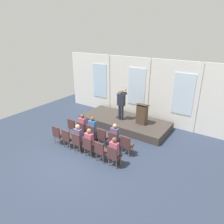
{
  "coord_description": "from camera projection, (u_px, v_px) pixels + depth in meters",
  "views": [
    {
      "loc": [
        5.41,
        -5.41,
        5.16
      ],
      "look_at": [
        -0.04,
        2.64,
        1.24
      ],
      "focal_mm": 32.58,
      "sensor_mm": 36.0,
      "label": 1
    }
  ],
  "objects": [
    {
      "name": "chair_r1_c5",
      "position": [
        114.0,
        155.0,
        8.1
      ],
      "size": [
        0.46,
        0.44,
        0.94
      ],
      "color": "olive",
      "rests_on": "ground"
    },
    {
      "name": "audience_r0_c4",
      "position": [
        115.0,
        135.0,
        9.2
      ],
      "size": [
        0.36,
        0.39,
        1.33
      ],
      "color": "#2D2D33",
      "rests_on": "ground"
    },
    {
      "name": "rear_partition",
      "position": [
        137.0,
        89.0,
        12.21
      ],
      "size": [
        10.34,
        0.14,
        3.75
      ],
      "color": "silver",
      "rests_on": "ground"
    },
    {
      "name": "ground_plane",
      "position": [
        79.0,
        157.0,
        8.89
      ],
      "size": [
        13.7,
        13.7,
        0.0
      ],
      "primitive_type": "plane",
      "color": "#2D384C"
    },
    {
      "name": "lectern",
      "position": [
        142.0,
        114.0,
        10.95
      ],
      "size": [
        0.6,
        0.48,
        1.16
      ],
      "color": "#4C3828",
      "rests_on": "stage_platform"
    },
    {
      "name": "chair_r1_c0",
      "position": [
        58.0,
        134.0,
        9.78
      ],
      "size": [
        0.46,
        0.44,
        0.94
      ],
      "color": "olive",
      "rests_on": "ground"
    },
    {
      "name": "audience_r1_c3",
      "position": [
        90.0,
        141.0,
        8.76
      ],
      "size": [
        0.36,
        0.39,
        1.32
      ],
      "color": "#2D2D33",
      "rests_on": "ground"
    },
    {
      "name": "chair_r0_c4",
      "position": [
        114.0,
        140.0,
        9.22
      ],
      "size": [
        0.46,
        0.44,
        0.94
      ],
      "color": "olive",
      "rests_on": "ground"
    },
    {
      "name": "chair_r1_c3",
      "position": [
        89.0,
        146.0,
        8.77
      ],
      "size": [
        0.46,
        0.44,
        0.94
      ],
      "color": "olive",
      "rests_on": "ground"
    },
    {
      "name": "mic_stand",
      "position": [
        119.0,
        112.0,
        11.8
      ],
      "size": [
        0.28,
        0.28,
        1.55
      ],
      "color": "black",
      "rests_on": "stage_platform"
    },
    {
      "name": "audience_r0_c2",
      "position": [
        93.0,
        128.0,
        9.87
      ],
      "size": [
        0.36,
        0.39,
        1.36
      ],
      "color": "#2D2D33",
      "rests_on": "ground"
    },
    {
      "name": "chair_r0_c2",
      "position": [
        92.0,
        133.0,
        9.89
      ],
      "size": [
        0.46,
        0.44,
        0.94
      ],
      "color": "olive",
      "rests_on": "ground"
    },
    {
      "name": "chair_r0_c1",
      "position": [
        82.0,
        129.0,
        10.22
      ],
      "size": [
        0.46,
        0.44,
        0.94
      ],
      "color": "olive",
      "rests_on": "ground"
    },
    {
      "name": "chair_r0_c5",
      "position": [
        127.0,
        144.0,
        8.88
      ],
      "size": [
        0.46,
        0.44,
        0.94
      ],
      "color": "olive",
      "rests_on": "ground"
    },
    {
      "name": "chair_r0_c3",
      "position": [
        103.0,
        136.0,
        9.55
      ],
      "size": [
        0.46,
        0.44,
        0.94
      ],
      "color": "olive",
      "rests_on": "ground"
    },
    {
      "name": "chair_r1_c2",
      "position": [
        78.0,
        141.0,
        9.11
      ],
      "size": [
        0.46,
        0.44,
        0.94
      ],
      "color": "olive",
      "rests_on": "ground"
    },
    {
      "name": "chair_r1_c1",
      "position": [
        68.0,
        137.0,
        9.44
      ],
      "size": [
        0.46,
        0.44,
        0.94
      ],
      "color": "olive",
      "rests_on": "ground"
    },
    {
      "name": "chair_r0_c0",
      "position": [
        73.0,
        126.0,
        10.55
      ],
      "size": [
        0.46,
        0.44,
        0.94
      ],
      "color": "olive",
      "rests_on": "ground"
    },
    {
      "name": "chair_r1_c4",
      "position": [
        101.0,
        150.0,
        8.44
      ],
      "size": [
        0.46,
        0.44,
        0.94
      ],
      "color": "olive",
      "rests_on": "ground"
    },
    {
      "name": "audience_r0_c1",
      "position": [
        83.0,
        125.0,
        10.2
      ],
      "size": [
        0.36,
        0.39,
        1.34
      ],
      "color": "#2D2D33",
      "rests_on": "ground"
    },
    {
      "name": "speaker",
      "position": [
        121.0,
        103.0,
        11.28
      ],
      "size": [
        0.5,
        0.69,
        1.75
      ],
      "color": "#232838",
      "rests_on": "stage_platform"
    },
    {
      "name": "audience_r1_c5",
      "position": [
        115.0,
        150.0,
        8.09
      ],
      "size": [
        0.36,
        0.39,
        1.31
      ],
      "color": "#2D2D33",
      "rests_on": "ground"
    },
    {
      "name": "audience_r1_c2",
      "position": [
        79.0,
        136.0,
        9.09
      ],
      "size": [
        0.36,
        0.39,
        1.35
      ],
      "color": "#2D2D33",
      "rests_on": "ground"
    },
    {
      "name": "stage_platform",
      "position": [
        124.0,
        122.0,
        11.79
      ],
      "size": [
        5.07,
        2.19,
        0.41
      ],
      "primitive_type": "cube",
      "color": "#3F3833",
      "rests_on": "ground"
    }
  ]
}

